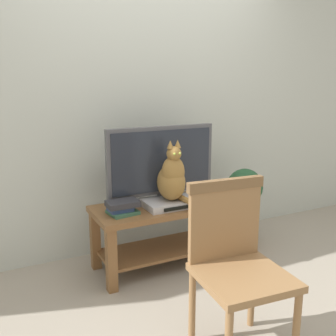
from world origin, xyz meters
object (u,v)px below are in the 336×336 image
object	(u,v)px
tv_stand	(165,223)
media_box	(171,203)
potted_plant	(244,203)
wooden_chair	(235,255)
tv	(161,163)
book_stack	(122,207)
cat	(172,178)

from	to	relation	value
tv_stand	media_box	xyz separation A→B (m)	(0.02, -0.06, 0.19)
tv_stand	potted_plant	size ratio (longest dim) A/B	1.60
wooden_chair	tv	bearing A→B (deg)	85.25
tv_stand	book_stack	distance (m)	0.44
cat	potted_plant	size ratio (longest dim) A/B	0.66
tv	wooden_chair	world-z (taller)	tv
book_stack	wooden_chair	bearing A→B (deg)	-73.85
cat	book_stack	bearing A→B (deg)	177.22
wooden_chair	book_stack	xyz separation A→B (m)	(-0.29, 1.00, 0.02)
tv	book_stack	size ratio (longest dim) A/B	3.84
media_box	potted_plant	bearing A→B (deg)	6.59
media_box	book_stack	xyz separation A→B (m)	(-0.40, 0.01, 0.02)
tv_stand	wooden_chair	bearing A→B (deg)	-95.04
cat	tv_stand	bearing A→B (deg)	105.46
book_stack	potted_plant	xyz separation A→B (m)	(1.18, 0.08, -0.17)
cat	media_box	bearing A→B (deg)	94.35
tv	wooden_chair	distance (m)	1.16
tv	potted_plant	distance (m)	0.91
cat	book_stack	size ratio (longest dim) A/B	2.03
media_box	wooden_chair	xyz separation A→B (m)	(-0.11, -0.99, 0.01)
tv_stand	book_stack	world-z (taller)	book_stack
tv	wooden_chair	size ratio (longest dim) A/B	0.94
cat	potted_plant	bearing A→B (deg)	7.57
book_stack	potted_plant	distance (m)	1.20
tv_stand	potted_plant	world-z (taller)	potted_plant
media_box	tv	bearing A→B (deg)	98.91
tv	wooden_chair	xyz separation A→B (m)	(-0.09, -1.12, -0.29)
cat	tv	bearing A→B (deg)	98.50
cat	wooden_chair	xyz separation A→B (m)	(-0.11, -0.98, -0.20)
media_box	cat	world-z (taller)	cat
wooden_chair	potted_plant	bearing A→B (deg)	50.47
tv_stand	tv	bearing A→B (deg)	89.98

